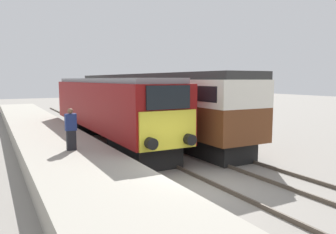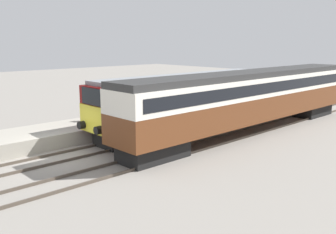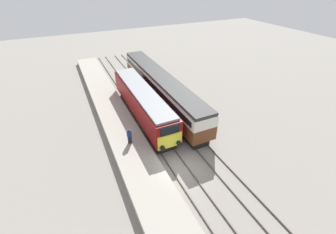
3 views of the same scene
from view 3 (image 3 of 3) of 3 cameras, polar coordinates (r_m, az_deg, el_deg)
ground_plane at (r=20.90m, az=3.05°, el=-13.19°), size 120.00×120.00×0.00m
platform_left at (r=25.58m, az=-11.98°, el=-2.79°), size 3.50×50.00×0.84m
rails_near_track at (r=24.21m, az=-2.48°, el=-5.34°), size 1.51×60.00×0.14m
rails_far_track at (r=25.42m, az=4.60°, el=-3.31°), size 1.50×60.00×0.14m
locomotive at (r=26.66m, az=-6.45°, el=3.73°), size 2.70×15.33×3.78m
passenger_carriage at (r=29.68m, az=-1.93°, el=7.86°), size 2.75×21.54×4.07m
person_on_platform at (r=22.13m, az=-9.78°, el=-4.77°), size 0.44×0.26×1.71m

